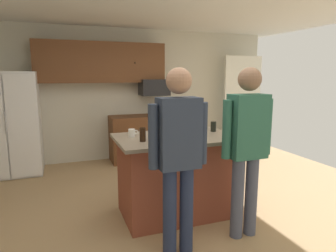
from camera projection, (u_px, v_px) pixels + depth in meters
floor at (170, 215)px, 3.61m from camera, size 7.04×7.04×0.00m
back_wall at (122, 95)px, 5.97m from camera, size 6.40×0.10×2.60m
french_door_window_panel at (242, 102)px, 6.52m from camera, size 0.90×0.06×2.00m
cabinet_run_upper at (102, 63)px, 5.55m from camera, size 2.40×0.38×0.75m
cabinet_run_lower at (155, 137)px, 6.03m from camera, size 1.80×0.63×0.90m
refrigerator at (10, 124)px, 4.98m from camera, size 0.95×0.76×1.75m
microwave_over_range at (154, 87)px, 5.87m from camera, size 0.56×0.40×0.32m
kitchen_island at (176, 175)px, 3.59m from camera, size 1.44×0.92×0.97m
person_guest_left at (178, 150)px, 2.68m from camera, size 0.57×0.23×1.76m
person_elder_center at (247, 141)px, 2.99m from camera, size 0.57×0.23×1.77m
tumbler_amber at (213, 127)px, 3.80m from camera, size 0.07×0.07×0.13m
glass_short_whisky at (143, 135)px, 3.23m from camera, size 0.07×0.07×0.15m
mug_blue_stoneware at (132, 133)px, 3.47m from camera, size 0.12×0.08×0.09m
mug_ceramic_white at (197, 128)px, 3.77m from camera, size 0.13×0.09×0.09m
glass_stout_tall at (193, 134)px, 3.24m from camera, size 0.07×0.07×0.16m
serving_tray at (176, 135)px, 3.46m from camera, size 0.44×0.30×0.04m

